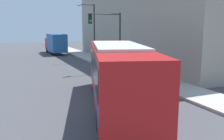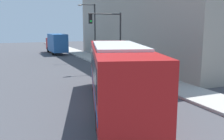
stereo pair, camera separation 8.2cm
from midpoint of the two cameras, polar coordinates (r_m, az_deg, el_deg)
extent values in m
plane|color=#47474C|center=(13.76, -0.41, -8.40)|extent=(120.00, 120.00, 0.00)
cube|color=#B7B2A8|center=(34.12, -4.39, 2.75)|extent=(2.76, 70.00, 0.17)
cube|color=#9E9384|center=(31.04, 6.50, 12.51)|extent=(6.00, 27.82, 11.53)
cube|color=red|center=(13.37, 1.33, -0.78)|extent=(5.84, 11.55, 2.88)
cube|color=black|center=(13.28, 1.33, 1.42)|extent=(5.61, 10.70, 1.18)
cube|color=#19599E|center=(13.50, 1.31, -3.42)|extent=(5.75, 11.13, 0.24)
cube|color=silver|center=(13.18, 1.35, 5.60)|extent=(4.11, 6.64, 0.16)
cylinder|color=black|center=(17.21, 3.62, -3.03)|extent=(0.55, 0.99, 0.95)
cylinder|color=black|center=(17.00, -3.93, -3.20)|extent=(0.55, 0.99, 0.95)
cylinder|color=black|center=(10.99, 9.28, -10.71)|extent=(0.55, 0.99, 0.95)
cylinder|color=black|center=(10.66, -2.78, -11.27)|extent=(0.55, 0.99, 0.95)
cube|color=#265999|center=(40.39, -12.31, 6.11)|extent=(2.20, 5.61, 2.72)
cube|color=#B21919|center=(44.23, -13.27, 5.87)|extent=(2.09, 2.18, 1.92)
cylinder|color=black|center=(43.77, -14.36, 4.52)|extent=(0.25, 0.90, 0.90)
cylinder|color=black|center=(39.29, -13.30, 3.99)|extent=(0.25, 0.90, 0.90)
cylinder|color=gold|center=(20.16, 7.52, -1.33)|extent=(0.25, 0.25, 0.50)
sphere|color=gold|center=(20.10, 7.54, -0.43)|extent=(0.23, 0.23, 0.23)
cylinder|color=gold|center=(20.04, 7.72, -1.33)|extent=(0.11, 0.15, 0.11)
cylinder|color=#2D2D2D|center=(24.21, 2.01, 6.53)|extent=(0.16, 0.16, 5.45)
cylinder|color=#2D2D2D|center=(23.55, -1.56, 12.70)|extent=(3.20, 0.11, 0.11)
cube|color=black|center=(23.05, -4.86, 11.61)|extent=(0.30, 0.24, 0.90)
sphere|color=#19D83F|center=(22.92, -4.74, 11.06)|extent=(0.18, 0.18, 0.18)
cylinder|color=#2D2D2D|center=(21.89, 4.75, 0.45)|extent=(0.06, 0.06, 1.13)
cylinder|color=#4C4C51|center=(21.79, 4.77, 2.21)|extent=(0.14, 0.14, 0.22)
cylinder|color=#2D2D2D|center=(31.25, -3.85, 8.55)|extent=(0.18, 0.18, 6.84)
cylinder|color=#2D2D2D|center=(31.06, -5.59, 14.65)|extent=(1.85, 0.11, 0.11)
ellipsoid|color=gray|center=(30.78, -7.28, 14.51)|extent=(0.56, 0.28, 0.20)
camera|label=1|loc=(0.04, -89.86, 0.02)|focal=40.00mm
camera|label=2|loc=(0.04, 90.14, -0.02)|focal=40.00mm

